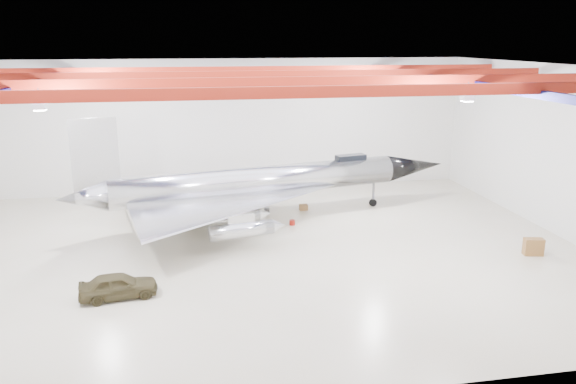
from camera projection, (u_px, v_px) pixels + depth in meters
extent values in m
plane|color=beige|center=(255.00, 251.00, 34.31)|extent=(40.00, 40.00, 0.00)
plane|color=silver|center=(232.00, 126.00, 47.10)|extent=(40.00, 0.00, 40.00)
plane|color=silver|center=(560.00, 151.00, 36.33)|extent=(0.00, 30.00, 30.00)
plane|color=#0A0F38|center=(252.00, 67.00, 31.42)|extent=(40.00, 40.00, 0.00)
cube|color=maroon|center=(278.00, 93.00, 23.03)|extent=(39.50, 0.25, 0.50)
cube|color=maroon|center=(259.00, 82.00, 28.73)|extent=(39.50, 0.25, 0.50)
cube|color=maroon|center=(246.00, 75.00, 34.42)|extent=(39.50, 0.25, 0.50)
cube|color=maroon|center=(237.00, 70.00, 40.12)|extent=(39.50, 0.25, 0.50)
cube|color=#0C0C49|center=(26.00, 87.00, 29.57)|extent=(0.25, 29.50, 0.40)
cube|color=#0C0C49|center=(450.00, 81.00, 33.73)|extent=(0.25, 29.50, 0.40)
cube|color=silver|center=(40.00, 106.00, 24.33)|extent=(0.55, 0.55, 0.25)
cube|color=silver|center=(467.00, 98.00, 27.80)|extent=(0.55, 0.55, 0.25)
cube|color=silver|center=(85.00, 85.00, 35.72)|extent=(0.55, 0.55, 0.25)
cube|color=silver|center=(384.00, 81.00, 39.19)|extent=(0.55, 0.55, 0.25)
cylinder|color=silver|center=(259.00, 181.00, 39.47)|extent=(20.57, 6.06, 2.06)
cone|color=black|center=(414.00, 166.00, 44.05)|extent=(5.45, 3.03, 2.06)
cone|color=silver|center=(81.00, 198.00, 35.25)|extent=(3.43, 2.62, 2.06)
cube|color=silver|center=(95.00, 155.00, 34.91)|extent=(2.85, 0.69, 4.63)
cube|color=black|center=(351.00, 158.00, 41.75)|extent=(2.38, 1.25, 0.51)
cylinder|color=silver|center=(242.00, 230.00, 33.68)|extent=(4.01, 1.68, 0.93)
cylinder|color=silver|center=(230.00, 218.00, 35.98)|extent=(4.01, 1.68, 0.93)
cylinder|color=silver|center=(207.00, 194.00, 41.51)|extent=(4.01, 1.68, 0.93)
cylinder|color=silver|center=(199.00, 186.00, 43.82)|extent=(4.01, 1.68, 0.93)
cylinder|color=#59595B|center=(373.00, 195.00, 43.28)|extent=(0.19, 0.19, 1.85)
cylinder|color=black|center=(373.00, 203.00, 43.45)|extent=(0.61, 0.33, 0.58)
cylinder|color=#59595B|center=(212.00, 225.00, 36.21)|extent=(0.19, 0.19, 1.85)
cylinder|color=black|center=(213.00, 234.00, 36.38)|extent=(0.61, 0.33, 0.58)
cylinder|color=#59595B|center=(195.00, 204.00, 40.82)|extent=(0.19, 0.19, 1.85)
cylinder|color=black|center=(195.00, 212.00, 40.99)|extent=(0.61, 0.33, 0.58)
imported|color=#3D351E|center=(118.00, 286.00, 27.97)|extent=(3.97, 2.01, 1.30)
cube|color=brown|center=(533.00, 247.00, 33.57)|extent=(1.22, 0.79, 1.03)
cube|color=#A01910|center=(188.00, 207.00, 42.88)|extent=(0.47, 0.40, 0.30)
cylinder|color=#59595B|center=(247.00, 226.00, 38.23)|extent=(0.65, 0.65, 0.45)
cube|color=olive|center=(303.00, 207.00, 42.52)|extent=(0.62, 0.50, 0.43)
cube|color=#59595B|center=(160.00, 216.00, 40.58)|extent=(0.47, 0.41, 0.28)
cylinder|color=#A01910|center=(292.00, 223.00, 39.07)|extent=(0.53, 0.53, 0.36)
cylinder|color=#59595B|center=(267.00, 210.00, 41.90)|extent=(0.44, 0.44, 0.37)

